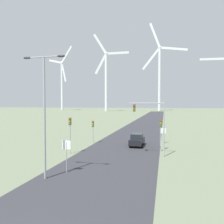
# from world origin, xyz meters

# --- Properties ---
(road_surface) EXTENTS (10.00, 240.00, 0.01)m
(road_surface) POSITION_xyz_m (0.00, 48.00, 0.00)
(road_surface) COLOR #2D2D33
(road_surface) RESTS_ON ground
(streetlamp) EXTENTS (3.75, 0.32, 10.05)m
(streetlamp) POSITION_xyz_m (-3.99, 8.94, 6.34)
(streetlamp) COLOR #93999E
(streetlamp) RESTS_ON ground
(stop_sign_near) EXTENTS (0.81, 0.07, 2.90)m
(stop_sign_near) POSITION_xyz_m (-2.98, 10.83, 2.03)
(stop_sign_near) COLOR #93999E
(stop_sign_near) RESTS_ON ground
(stop_sign_far) EXTENTS (0.81, 0.07, 2.35)m
(stop_sign_far) POSITION_xyz_m (5.35, 27.68, 1.64)
(stop_sign_far) COLOR #93999E
(stop_sign_far) RESTS_ON ground
(traffic_light_post_near_left) EXTENTS (0.28, 0.34, 4.44)m
(traffic_light_post_near_left) POSITION_xyz_m (-5.75, 17.71, 3.24)
(traffic_light_post_near_left) COLOR #93999E
(traffic_light_post_near_left) RESTS_ON ground
(traffic_light_post_near_right) EXTENTS (0.28, 0.34, 4.10)m
(traffic_light_post_near_right) POSITION_xyz_m (5.04, 21.98, 3.00)
(traffic_light_post_near_right) COLOR #93999E
(traffic_light_post_near_right) RESTS_ON ground
(traffic_light_post_mid_left) EXTENTS (0.28, 0.34, 3.47)m
(traffic_light_post_mid_left) POSITION_xyz_m (-5.29, 25.11, 2.55)
(traffic_light_post_mid_left) COLOR #93999E
(traffic_light_post_mid_left) RESTS_ON ground
(traffic_light_mast_overhead) EXTENTS (4.16, 0.35, 6.46)m
(traffic_light_mast_overhead) POSITION_xyz_m (4.13, 18.84, 4.55)
(traffic_light_mast_overhead) COLOR #93999E
(traffic_light_mast_overhead) RESTS_ON ground
(car_approaching) EXTENTS (1.90, 4.14, 1.83)m
(car_approaching) POSITION_xyz_m (1.66, 24.52, 0.91)
(car_approaching) COLOR black
(car_approaching) RESTS_ON ground
(wind_turbine_far_left) EXTENTS (30.17, 12.54, 59.24)m
(wind_turbine_far_left) POSITION_xyz_m (-90.18, 185.55, 27.79)
(wind_turbine_far_left) COLOR silver
(wind_turbine_far_left) RESTS_ON ground
(wind_turbine_left) EXTENTS (28.13, 4.83, 61.57)m
(wind_turbine_left) POSITION_xyz_m (-39.94, 161.68, 28.05)
(wind_turbine_left) COLOR silver
(wind_turbine_left) RESTS_ON ground
(wind_turbine_center) EXTENTS (37.14, 4.37, 74.53)m
(wind_turbine_center) POSITION_xyz_m (1.18, 182.14, 32.68)
(wind_turbine_center) COLOR silver
(wind_turbine_center) RESTS_ON ground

